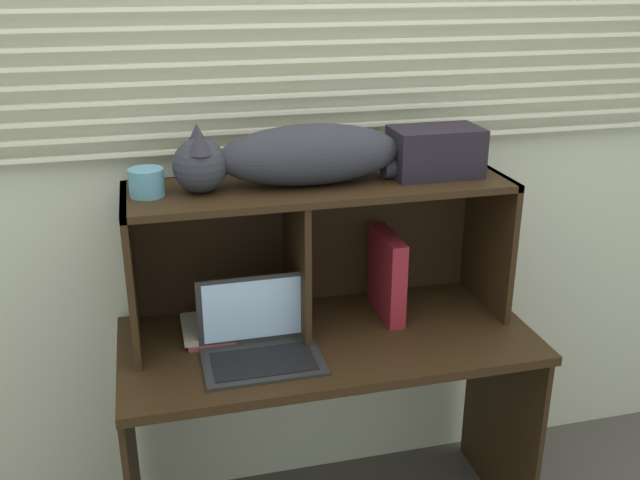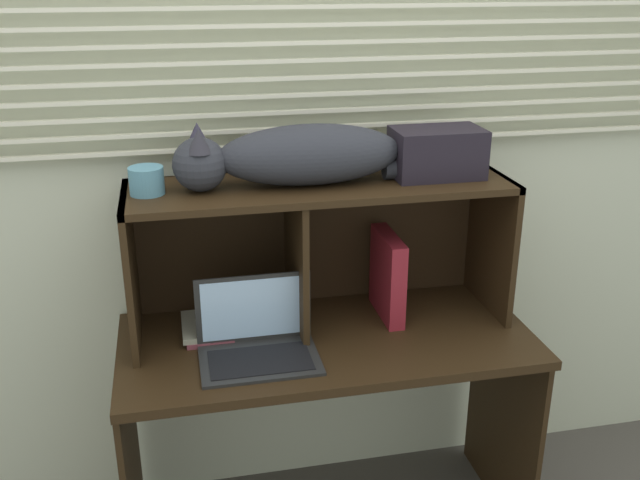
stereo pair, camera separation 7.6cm
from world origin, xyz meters
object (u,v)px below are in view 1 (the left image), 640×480
(laptop, at_px, (260,342))
(storage_box, at_px, (435,152))
(cat, at_px, (299,156))
(binder_upright, at_px, (387,275))
(small_basket, at_px, (147,182))
(book_stack, at_px, (207,330))

(laptop, distance_m, storage_box, 0.80)
(cat, xyz_separation_m, laptop, (-0.16, -0.17, -0.51))
(cat, xyz_separation_m, binder_upright, (0.29, 0.00, -0.42))
(laptop, bearing_deg, small_basket, 148.80)
(cat, height_order, laptop, cat)
(cat, relative_size, laptop, 2.74)
(cat, distance_m, small_basket, 0.45)
(laptop, bearing_deg, cat, 46.85)
(cat, distance_m, storage_box, 0.44)
(book_stack, bearing_deg, small_basket, 179.20)
(laptop, xyz_separation_m, storage_box, (0.60, 0.17, 0.50))
(laptop, height_order, binder_upright, binder_upright)
(storage_box, bearing_deg, laptop, -163.95)
(laptop, bearing_deg, storage_box, 16.05)
(laptop, xyz_separation_m, binder_upright, (0.46, 0.17, 0.09))
(book_stack, xyz_separation_m, storage_box, (0.74, 0.00, 0.53))
(book_stack, distance_m, small_basket, 0.52)
(laptop, height_order, storage_box, storage_box)
(cat, relative_size, storage_box, 3.46)
(binder_upright, relative_size, storage_box, 1.02)
(laptop, relative_size, binder_upright, 1.24)
(book_stack, height_order, storage_box, storage_box)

